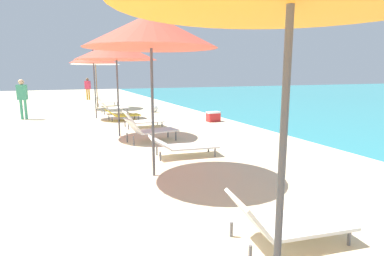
{
  "coord_description": "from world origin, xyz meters",
  "views": [
    {
      "loc": [
        -1.85,
        2.41,
        1.91
      ],
      "look_at": [
        0.5,
        7.96,
        0.83
      ],
      "focal_mm": 29.01,
      "sensor_mm": 36.0,
      "label": 1
    }
  ],
  "objects_px": {
    "umbrella_fourth": "(116,51)",
    "cooler_box": "(213,117)",
    "umbrella_farthest": "(95,60)",
    "person_walking_far": "(22,95)",
    "lounger_fifth_inland": "(122,115)",
    "lounger_fourth_shoreside": "(142,120)",
    "person_walking_near": "(88,87)",
    "lounger_second_shoreside": "(286,220)",
    "lounger_farthest_shoreside": "(106,101)",
    "lounger_fifth_shoreside": "(113,107)",
    "umbrella_third": "(151,31)",
    "lounger_third_shoreside": "(183,145)",
    "beach_ball": "(154,108)",
    "lounger_fourth_inland": "(150,130)",
    "umbrella_fifth": "(93,57)"
  },
  "relations": [
    {
      "from": "lounger_second_shoreside",
      "to": "lounger_fourth_shoreside",
      "type": "bearing_deg",
      "value": 95.63
    },
    {
      "from": "lounger_farthest_shoreside",
      "to": "lounger_fifth_shoreside",
      "type": "bearing_deg",
      "value": -102.67
    },
    {
      "from": "lounger_third_shoreside",
      "to": "lounger_fifth_inland",
      "type": "bearing_deg",
      "value": 100.0
    },
    {
      "from": "lounger_fifth_inland",
      "to": "umbrella_farthest",
      "type": "height_order",
      "value": "umbrella_farthest"
    },
    {
      "from": "umbrella_fifth",
      "to": "lounger_fifth_inland",
      "type": "height_order",
      "value": "umbrella_fifth"
    },
    {
      "from": "lounger_farthest_shoreside",
      "to": "beach_ball",
      "type": "relative_size",
      "value": 3.65
    },
    {
      "from": "umbrella_farthest",
      "to": "beach_ball",
      "type": "height_order",
      "value": "umbrella_farthest"
    },
    {
      "from": "lounger_fourth_inland",
      "to": "lounger_fifth_inland",
      "type": "xyz_separation_m",
      "value": [
        0.01,
        4.24,
        -0.1
      ]
    },
    {
      "from": "lounger_third_shoreside",
      "to": "umbrella_fifth",
      "type": "distance_m",
      "value": 7.51
    },
    {
      "from": "lounger_second_shoreside",
      "to": "cooler_box",
      "type": "bearing_deg",
      "value": 76.58
    },
    {
      "from": "umbrella_third",
      "to": "lounger_fourth_shoreside",
      "type": "xyz_separation_m",
      "value": [
        1.08,
        5.23,
        -2.36
      ]
    },
    {
      "from": "umbrella_fourth",
      "to": "cooler_box",
      "type": "height_order",
      "value": "umbrella_fourth"
    },
    {
      "from": "lounger_second_shoreside",
      "to": "lounger_fifth_shoreside",
      "type": "height_order",
      "value": "lounger_second_shoreside"
    },
    {
      "from": "lounger_fifth_inland",
      "to": "beach_ball",
      "type": "xyz_separation_m",
      "value": [
        1.93,
        2.07,
        -0.05
      ]
    },
    {
      "from": "person_walking_far",
      "to": "umbrella_fourth",
      "type": "bearing_deg",
      "value": 47.46
    },
    {
      "from": "umbrella_fourth",
      "to": "cooler_box",
      "type": "bearing_deg",
      "value": 20.58
    },
    {
      "from": "lounger_fourth_inland",
      "to": "lounger_farthest_shoreside",
      "type": "xyz_separation_m",
      "value": [
        0.14,
        10.03,
        -0.06
      ]
    },
    {
      "from": "lounger_fifth_inland",
      "to": "person_walking_far",
      "type": "height_order",
      "value": "person_walking_far"
    },
    {
      "from": "umbrella_third",
      "to": "person_walking_near",
      "type": "height_order",
      "value": "umbrella_third"
    },
    {
      "from": "umbrella_third",
      "to": "person_walking_far",
      "type": "distance_m",
      "value": 9.57
    },
    {
      "from": "lounger_fourth_shoreside",
      "to": "umbrella_fifth",
      "type": "xyz_separation_m",
      "value": [
        -1.26,
        2.89,
        2.28
      ]
    },
    {
      "from": "umbrella_third",
      "to": "umbrella_fourth",
      "type": "bearing_deg",
      "value": 89.24
    },
    {
      "from": "lounger_second_shoreside",
      "to": "person_walking_far",
      "type": "height_order",
      "value": "person_walking_far"
    },
    {
      "from": "person_walking_far",
      "to": "lounger_fourth_shoreside",
      "type": "bearing_deg",
      "value": 63.85
    },
    {
      "from": "lounger_fourth_shoreside",
      "to": "lounger_third_shoreside",
      "type": "bearing_deg",
      "value": -92.35
    },
    {
      "from": "cooler_box",
      "to": "lounger_third_shoreside",
      "type": "bearing_deg",
      "value": -124.4
    },
    {
      "from": "person_walking_near",
      "to": "person_walking_far",
      "type": "bearing_deg",
      "value": 16.9
    },
    {
      "from": "lounger_fourth_inland",
      "to": "lounger_fifth_inland",
      "type": "height_order",
      "value": "lounger_fourth_inland"
    },
    {
      "from": "umbrella_third",
      "to": "person_walking_far",
      "type": "bearing_deg",
      "value": 108.28
    },
    {
      "from": "lounger_fourth_shoreside",
      "to": "umbrella_fifth",
      "type": "height_order",
      "value": "umbrella_fifth"
    },
    {
      "from": "lounger_fourth_shoreside",
      "to": "lounger_fifth_inland",
      "type": "relative_size",
      "value": 1.0
    },
    {
      "from": "cooler_box",
      "to": "beach_ball",
      "type": "distance_m",
      "value": 4.0
    },
    {
      "from": "umbrella_fourth",
      "to": "person_walking_far",
      "type": "xyz_separation_m",
      "value": [
        -3.01,
        5.03,
        -1.54
      ]
    },
    {
      "from": "lounger_fourth_shoreside",
      "to": "lounger_farthest_shoreside",
      "type": "height_order",
      "value": "lounger_farthest_shoreside"
    },
    {
      "from": "lounger_second_shoreside",
      "to": "lounger_fourth_shoreside",
      "type": "height_order",
      "value": "same"
    },
    {
      "from": "lounger_farthest_shoreside",
      "to": "umbrella_fifth",
      "type": "bearing_deg",
      "value": -112.91
    },
    {
      "from": "lounger_fourth_shoreside",
      "to": "umbrella_fifth",
      "type": "relative_size",
      "value": 0.49
    },
    {
      "from": "lounger_second_shoreside",
      "to": "lounger_farthest_shoreside",
      "type": "relative_size",
      "value": 1.08
    },
    {
      "from": "umbrella_farthest",
      "to": "person_walking_far",
      "type": "height_order",
      "value": "umbrella_farthest"
    },
    {
      "from": "lounger_fifth_shoreside",
      "to": "person_walking_far",
      "type": "bearing_deg",
      "value": -178.01
    },
    {
      "from": "person_walking_near",
      "to": "beach_ball",
      "type": "xyz_separation_m",
      "value": [
        2.37,
        -8.55,
        -0.74
      ]
    },
    {
      "from": "lounger_third_shoreside",
      "to": "umbrella_farthest",
      "type": "relative_size",
      "value": 0.57
    },
    {
      "from": "lounger_fourth_shoreside",
      "to": "person_walking_far",
      "type": "relative_size",
      "value": 0.84
    },
    {
      "from": "lounger_second_shoreside",
      "to": "lounger_fourth_inland",
      "type": "distance_m",
      "value": 5.69
    },
    {
      "from": "lounger_fourth_shoreside",
      "to": "person_walking_near",
      "type": "distance_m",
      "value": 12.55
    },
    {
      "from": "umbrella_farthest",
      "to": "umbrella_fourth",
      "type": "bearing_deg",
      "value": -91.67
    },
    {
      "from": "beach_ball",
      "to": "umbrella_farthest",
      "type": "bearing_deg",
      "value": 131.36
    },
    {
      "from": "lounger_fifth_shoreside",
      "to": "cooler_box",
      "type": "distance_m",
      "value": 5.15
    },
    {
      "from": "lounger_fourth_shoreside",
      "to": "beach_ball",
      "type": "height_order",
      "value": "lounger_fourth_shoreside"
    },
    {
      "from": "umbrella_fourth",
      "to": "lounger_fourth_shoreside",
      "type": "distance_m",
      "value": 2.82
    }
  ]
}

